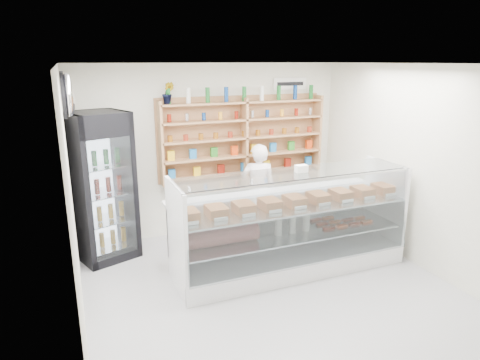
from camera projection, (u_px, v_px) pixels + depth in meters
name	position (u px, v px, depth m)	size (l,w,h in m)	color
room	(283.00, 190.00, 4.90)	(5.00, 5.00, 5.00)	#9F9EA3
display_counter	(289.00, 243.00, 5.96)	(3.24, 0.97, 1.41)	white
shop_worker	(258.00, 190.00, 7.01)	(0.57, 0.37, 1.56)	white
drinks_cooler	(101.00, 187.00, 6.15)	(0.99, 0.97, 2.16)	black
wall_shelving	(244.00, 138.00, 7.11)	(2.84, 0.28, 1.33)	#A77C4F
potted_plant	(168.00, 93.00, 6.45)	(0.18, 0.15, 0.33)	#1E6626
security_mirror	(68.00, 95.00, 4.90)	(0.15, 0.50, 0.50)	silver
wall_sign	(290.00, 84.00, 7.33)	(0.62, 0.03, 0.20)	white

